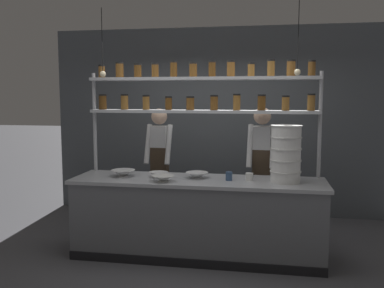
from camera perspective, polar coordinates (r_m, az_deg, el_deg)
ground_plane at (r=5.22m, az=0.74°, el=-14.66°), size 40.00×40.00×0.00m
back_wall at (r=6.83m, az=3.45°, el=3.01°), size 5.33×0.12×2.94m
prep_counter at (r=5.07m, az=0.75°, el=-9.82°), size 2.93×0.76×0.92m
spice_shelf_unit at (r=5.19m, az=1.39°, el=6.22°), size 2.81×0.28×2.30m
chef_left at (r=5.90m, az=-4.35°, el=-2.26°), size 0.37×0.30×1.71m
chef_center at (r=5.56m, az=9.24°, el=-2.65°), size 0.37×0.31×1.74m
container_stack at (r=4.84m, az=12.40°, el=-1.29°), size 0.34×0.34×0.64m
prep_bowl_near_left at (r=5.09m, az=-4.51°, el=-4.09°), size 0.23×0.23×0.06m
prep_bowl_center_front at (r=4.81m, az=-3.89°, el=-4.64°), size 0.26×0.26×0.07m
prep_bowl_center_back at (r=5.18m, az=-9.17°, el=-3.87°), size 0.29×0.29×0.08m
prep_bowl_near_right at (r=5.00m, az=0.67°, el=-4.20°), size 0.26×0.26×0.07m
serving_cup_front at (r=4.91m, az=7.65°, el=-4.36°), size 0.09×0.09×0.09m
serving_cup_by_board at (r=4.89m, az=4.95°, el=-4.29°), size 0.08×0.08×0.10m
pendant_light_row at (r=4.88m, az=0.57°, el=9.98°), size 2.29×0.07×0.79m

